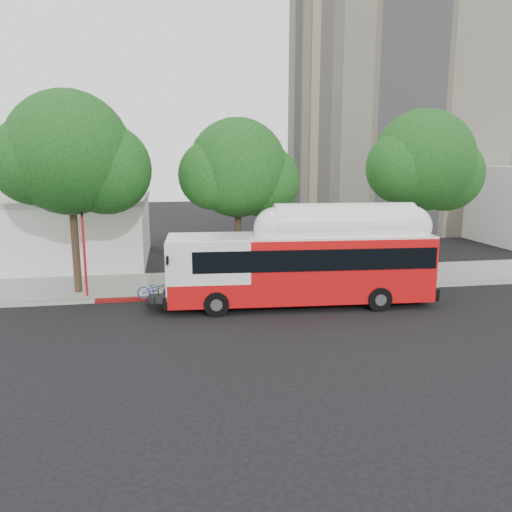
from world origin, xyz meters
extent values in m
plane|color=black|center=(0.00, 0.00, 0.00)|extent=(120.00, 120.00, 0.00)
cube|color=gray|center=(0.00, 6.50, 0.07)|extent=(60.00, 5.00, 0.15)
cube|color=gray|center=(0.00, 3.90, 0.07)|extent=(60.00, 0.30, 0.15)
cube|color=maroon|center=(-3.00, 3.90, 0.08)|extent=(10.00, 0.32, 0.16)
cylinder|color=#2D2116|center=(-9.00, 5.50, 3.04)|extent=(0.36, 0.36, 6.08)
sphere|color=#113E13|center=(-9.00, 5.50, 6.84)|extent=(5.80, 5.80, 5.80)
sphere|color=#113E13|center=(-7.41, 5.70, 6.08)|extent=(4.35, 4.35, 4.35)
cylinder|color=#2D2116|center=(-1.00, 6.00, 2.72)|extent=(0.36, 0.36, 5.44)
sphere|color=#113E13|center=(-1.00, 6.00, 6.12)|extent=(5.00, 5.00, 5.00)
sphere|color=#113E13|center=(0.38, 6.20, 5.44)|extent=(3.75, 3.75, 3.75)
cylinder|color=#2D2116|center=(9.00, 5.80, 2.88)|extent=(0.36, 0.36, 5.76)
sphere|color=#113E13|center=(9.00, 5.80, 6.48)|extent=(5.40, 5.40, 5.40)
sphere|color=#113E13|center=(10.48, 6.00, 5.76)|extent=(4.05, 4.05, 4.05)
cube|color=tan|center=(18.00, 28.00, 17.50)|extent=(18.00, 18.00, 35.00)
cube|color=silver|center=(-14.00, 14.00, 2.00)|extent=(16.00, 10.00, 4.00)
cube|color=gray|center=(-14.00, 14.00, 4.10)|extent=(16.20, 10.20, 0.30)
cube|color=red|center=(1.24, 1.82, 1.76)|extent=(11.85, 3.29, 2.83)
cube|color=black|center=(1.72, 1.79, 2.34)|extent=(10.68, 3.27, 0.93)
cube|color=white|center=(1.24, 1.82, 3.21)|extent=(11.84, 3.21, 0.10)
cube|color=white|center=(3.18, 1.69, 3.46)|extent=(6.36, 2.35, 0.54)
cube|color=black|center=(-5.14, 2.23, 0.49)|extent=(0.89, 1.80, 0.06)
imported|color=navy|center=(-5.14, 2.23, 0.96)|extent=(0.69, 1.71, 0.88)
cylinder|color=red|center=(-8.46, 4.59, 1.98)|extent=(0.12, 0.12, 3.97)
cube|color=black|center=(-8.46, 4.59, 4.07)|extent=(0.05, 0.40, 0.25)
camera|label=1|loc=(-4.46, -19.38, 6.56)|focal=35.00mm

